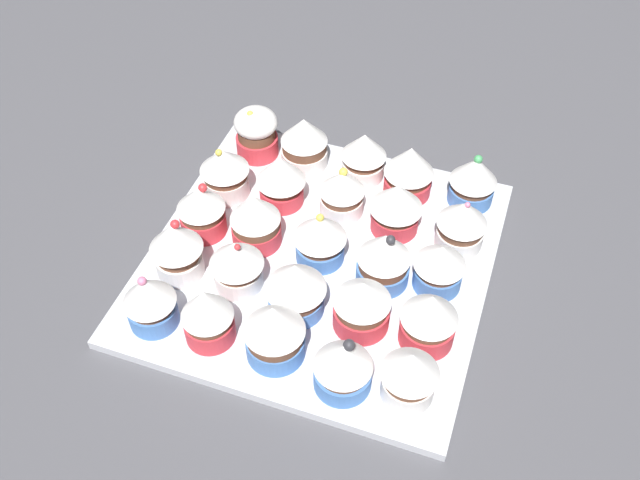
{
  "coord_description": "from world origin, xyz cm",
  "views": [
    {
      "loc": [
        18.12,
        -51.69,
        65.41
      ],
      "look_at": [
        0.0,
        0.0,
        4.2
      ],
      "focal_mm": 40.63,
      "sensor_mm": 36.0,
      "label": 1
    }
  ],
  "objects_px": {
    "cupcake_22": "(364,155)",
    "cupcake_8": "(362,304)",
    "cupcake_18": "(396,206)",
    "baking_tray": "(320,260)",
    "cupcake_21": "(304,142)",
    "cupcake_0": "(149,300)",
    "cupcake_16": "(281,178)",
    "cupcake_12": "(319,235)",
    "cupcake_6": "(237,263)",
    "cupcake_20": "(256,132)",
    "cupcake_9": "(429,318)",
    "cupcake_3": "(343,365)",
    "cupcake_1": "(207,314)",
    "cupcake_13": "(384,258)",
    "cupcake_19": "(462,223)",
    "cupcake_23": "(409,170)",
    "cupcake_11": "(256,218)",
    "cupcake_14": "(439,266)",
    "cupcake_17": "(338,191)",
    "cupcake_24": "(473,179)",
    "cupcake_5": "(176,248)",
    "cupcake_2": "(272,330)",
    "cupcake_7": "(296,287)",
    "cupcake_4": "(410,374)",
    "cupcake_15": "(225,171)"
  },
  "relations": [
    {
      "from": "cupcake_22",
      "to": "cupcake_8",
      "type": "bearing_deg",
      "value": -73.44
    },
    {
      "from": "cupcake_18",
      "to": "baking_tray",
      "type": "bearing_deg",
      "value": -132.91
    },
    {
      "from": "cupcake_8",
      "to": "cupcake_21",
      "type": "bearing_deg",
      "value": 123.34
    },
    {
      "from": "cupcake_0",
      "to": "cupcake_16",
      "type": "relative_size",
      "value": 1.02
    },
    {
      "from": "baking_tray",
      "to": "cupcake_12",
      "type": "xyz_separation_m",
      "value": [
        -0.0,
        0.0,
        0.04
      ]
    },
    {
      "from": "cupcake_6",
      "to": "cupcake_20",
      "type": "xyz_separation_m",
      "value": [
        -0.07,
        0.21,
        -0.0
      ]
    },
    {
      "from": "cupcake_0",
      "to": "cupcake_9",
      "type": "height_order",
      "value": "same"
    },
    {
      "from": "baking_tray",
      "to": "cupcake_0",
      "type": "distance_m",
      "value": 0.2
    },
    {
      "from": "cupcake_0",
      "to": "cupcake_3",
      "type": "distance_m",
      "value": 0.22
    },
    {
      "from": "cupcake_1",
      "to": "cupcake_8",
      "type": "height_order",
      "value": "cupcake_1"
    },
    {
      "from": "cupcake_22",
      "to": "cupcake_16",
      "type": "bearing_deg",
      "value": -136.31
    },
    {
      "from": "cupcake_8",
      "to": "cupcake_21",
      "type": "xyz_separation_m",
      "value": [
        -0.15,
        0.22,
        0.0
      ]
    },
    {
      "from": "cupcake_13",
      "to": "cupcake_19",
      "type": "bearing_deg",
      "value": 49.66
    },
    {
      "from": "cupcake_19",
      "to": "cupcake_16",
      "type": "bearing_deg",
      "value": -179.39
    },
    {
      "from": "cupcake_3",
      "to": "cupcake_23",
      "type": "bearing_deg",
      "value": 91.87
    },
    {
      "from": "cupcake_11",
      "to": "cupcake_23",
      "type": "xyz_separation_m",
      "value": [
        0.15,
        0.14,
        0.0
      ]
    },
    {
      "from": "cupcake_14",
      "to": "cupcake_0",
      "type": "bearing_deg",
      "value": -151.48
    },
    {
      "from": "cupcake_11",
      "to": "cupcake_17",
      "type": "height_order",
      "value": "cupcake_11"
    },
    {
      "from": "cupcake_6",
      "to": "cupcake_24",
      "type": "relative_size",
      "value": 0.97
    },
    {
      "from": "cupcake_11",
      "to": "baking_tray",
      "type": "bearing_deg",
      "value": -0.61
    },
    {
      "from": "cupcake_0",
      "to": "cupcake_14",
      "type": "relative_size",
      "value": 1.17
    },
    {
      "from": "cupcake_1",
      "to": "cupcake_5",
      "type": "distance_m",
      "value": 0.1
    },
    {
      "from": "cupcake_12",
      "to": "cupcake_22",
      "type": "xyz_separation_m",
      "value": [
        0.01,
        0.15,
        -0.0
      ]
    },
    {
      "from": "cupcake_6",
      "to": "cupcake_22",
      "type": "height_order",
      "value": "cupcake_6"
    },
    {
      "from": "baking_tray",
      "to": "cupcake_14",
      "type": "xyz_separation_m",
      "value": [
        0.14,
        0.01,
        0.04
      ]
    },
    {
      "from": "cupcake_0",
      "to": "cupcake_17",
      "type": "bearing_deg",
      "value": 59.13
    },
    {
      "from": "cupcake_8",
      "to": "cupcake_11",
      "type": "height_order",
      "value": "cupcake_11"
    },
    {
      "from": "cupcake_0",
      "to": "cupcake_21",
      "type": "height_order",
      "value": "same"
    },
    {
      "from": "cupcake_17",
      "to": "cupcake_12",
      "type": "bearing_deg",
      "value": -87.78
    },
    {
      "from": "cupcake_20",
      "to": "cupcake_8",
      "type": "bearing_deg",
      "value": -46.15
    },
    {
      "from": "cupcake_12",
      "to": "cupcake_23",
      "type": "relative_size",
      "value": 0.97
    },
    {
      "from": "baking_tray",
      "to": "cupcake_14",
      "type": "bearing_deg",
      "value": 2.34
    },
    {
      "from": "cupcake_13",
      "to": "cupcake_18",
      "type": "bearing_deg",
      "value": 95.8
    },
    {
      "from": "cupcake_23",
      "to": "cupcake_18",
      "type": "bearing_deg",
      "value": -88.8
    },
    {
      "from": "cupcake_2",
      "to": "cupcake_23",
      "type": "bearing_deg",
      "value": 75.79
    },
    {
      "from": "cupcake_11",
      "to": "cupcake_17",
      "type": "bearing_deg",
      "value": 46.77
    },
    {
      "from": "cupcake_6",
      "to": "cupcake_12",
      "type": "xyz_separation_m",
      "value": [
        0.07,
        0.07,
        0.0
      ]
    },
    {
      "from": "cupcake_7",
      "to": "cupcake_11",
      "type": "relative_size",
      "value": 1.0
    },
    {
      "from": "cupcake_5",
      "to": "cupcake_13",
      "type": "bearing_deg",
      "value": 16.45
    },
    {
      "from": "cupcake_6",
      "to": "cupcake_11",
      "type": "bearing_deg",
      "value": 94.81
    },
    {
      "from": "cupcake_1",
      "to": "cupcake_18",
      "type": "xyz_separation_m",
      "value": [
        0.14,
        0.22,
        -0.0
      ]
    },
    {
      "from": "cupcake_12",
      "to": "cupcake_16",
      "type": "distance_m",
      "value": 0.1
    },
    {
      "from": "cupcake_4",
      "to": "cupcake_15",
      "type": "xyz_separation_m",
      "value": [
        -0.29,
        0.2,
        -0.0
      ]
    },
    {
      "from": "cupcake_20",
      "to": "cupcake_21",
      "type": "height_order",
      "value": "cupcake_21"
    },
    {
      "from": "cupcake_5",
      "to": "cupcake_24",
      "type": "xyz_separation_m",
      "value": [
        0.29,
        0.22,
        -0.01
      ]
    },
    {
      "from": "cupcake_4",
      "to": "cupcake_19",
      "type": "xyz_separation_m",
      "value": [
        0.01,
        0.22,
        -0.0
      ]
    },
    {
      "from": "cupcake_7",
      "to": "cupcake_22",
      "type": "xyz_separation_m",
      "value": [
        0.01,
        0.23,
        -0.0
      ]
    },
    {
      "from": "cupcake_3",
      "to": "cupcake_5",
      "type": "distance_m",
      "value": 0.23
    },
    {
      "from": "cupcake_8",
      "to": "baking_tray",
      "type": "bearing_deg",
      "value": 134.34
    },
    {
      "from": "cupcake_21",
      "to": "cupcake_3",
      "type": "bearing_deg",
      "value": -63.28
    }
  ]
}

